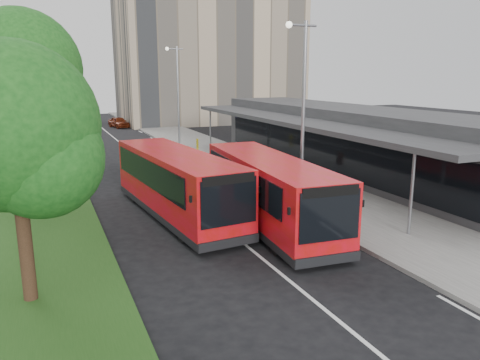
% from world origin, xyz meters
% --- Properties ---
extents(ground, '(120.00, 120.00, 0.00)m').
position_xyz_m(ground, '(0.00, 0.00, 0.00)').
color(ground, black).
rests_on(ground, ground).
extents(pavement, '(5.00, 80.00, 0.15)m').
position_xyz_m(pavement, '(6.00, 20.00, 0.07)').
color(pavement, slate).
rests_on(pavement, ground).
extents(grass_verge, '(5.00, 80.00, 0.10)m').
position_xyz_m(grass_verge, '(-7.00, 20.00, 0.05)').
color(grass_verge, '#214917').
rests_on(grass_verge, ground).
extents(lane_centre_line, '(0.12, 70.00, 0.01)m').
position_xyz_m(lane_centre_line, '(0.00, 15.00, 0.01)').
color(lane_centre_line, silver).
rests_on(lane_centre_line, ground).
extents(kerb_dashes, '(0.12, 56.00, 0.01)m').
position_xyz_m(kerb_dashes, '(3.30, 19.00, 0.01)').
color(kerb_dashes, silver).
rests_on(kerb_dashes, ground).
extents(office_block, '(22.00, 12.00, 18.00)m').
position_xyz_m(office_block, '(14.00, 42.00, 9.00)').
color(office_block, tan).
rests_on(office_block, ground).
extents(station_building, '(7.70, 26.00, 4.00)m').
position_xyz_m(station_building, '(10.86, 8.00, 2.04)').
color(station_building, '#2D2D2F').
rests_on(station_building, ground).
extents(tree_near, '(4.29, 4.29, 6.83)m').
position_xyz_m(tree_near, '(-7.01, -2.95, 4.40)').
color(tree_near, '#2F2012').
rests_on(tree_near, ground).
extents(tree_mid, '(5.61, 5.61, 9.01)m').
position_xyz_m(tree_mid, '(-7.01, 9.05, 5.82)').
color(tree_mid, '#2F2012').
rests_on(tree_mid, ground).
extents(tree_far, '(4.66, 4.66, 7.49)m').
position_xyz_m(tree_far, '(-7.01, 21.05, 4.83)').
color(tree_far, '#2F2012').
rests_on(tree_far, ground).
extents(lamp_post_near, '(1.44, 0.28, 8.00)m').
position_xyz_m(lamp_post_near, '(4.12, 2.00, 4.72)').
color(lamp_post_near, gray).
rests_on(lamp_post_near, pavement).
extents(lamp_post_far, '(1.44, 0.28, 8.00)m').
position_xyz_m(lamp_post_far, '(4.12, 22.00, 4.72)').
color(lamp_post_far, gray).
rests_on(lamp_post_far, pavement).
extents(bus_main, '(3.11, 9.76, 2.72)m').
position_xyz_m(bus_main, '(1.78, 0.39, 1.40)').
color(bus_main, red).
rests_on(bus_main, ground).
extents(bus_second, '(3.40, 9.94, 2.76)m').
position_xyz_m(bus_second, '(-1.28, 3.01, 1.42)').
color(bus_second, red).
rests_on(bus_second, ground).
extents(litter_bin, '(0.52, 0.52, 0.80)m').
position_xyz_m(litter_bin, '(5.25, 9.65, 0.55)').
color(litter_bin, '#391E17').
rests_on(litter_bin, pavement).
extents(bollard, '(0.19, 0.19, 1.07)m').
position_xyz_m(bollard, '(4.42, 17.79, 0.68)').
color(bollard, yellow).
rests_on(bollard, pavement).
extents(car_near, '(2.26, 3.85, 1.23)m').
position_xyz_m(car_near, '(1.88, 39.09, 0.62)').
color(car_near, '#63200E').
rests_on(car_near, ground).
extents(car_far, '(1.68, 3.74, 1.19)m').
position_xyz_m(car_far, '(-0.72, 45.37, 0.60)').
color(car_far, navy).
rests_on(car_far, ground).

